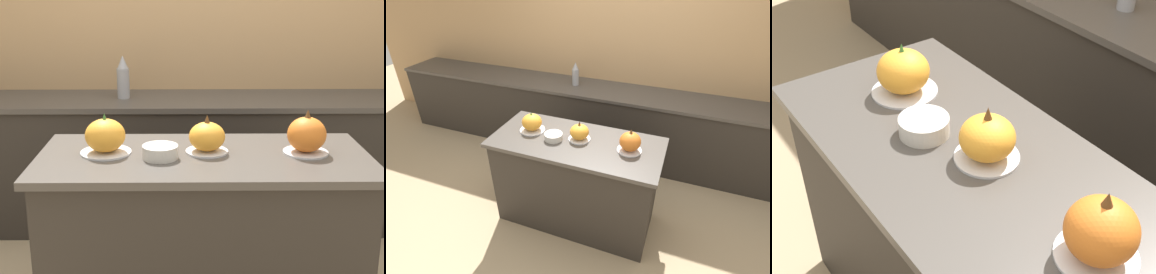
{
  "view_description": "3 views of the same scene",
  "coord_description": "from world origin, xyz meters",
  "views": [
    {
      "loc": [
        -0.08,
        -2.27,
        1.66
      ],
      "look_at": [
        -0.05,
        0.04,
        0.98
      ],
      "focal_mm": 50.0,
      "sensor_mm": 36.0,
      "label": 1
    },
    {
      "loc": [
        0.81,
        -2.03,
        2.28
      ],
      "look_at": [
        0.01,
        0.01,
        0.94
      ],
      "focal_mm": 28.0,
      "sensor_mm": 36.0,
      "label": 2
    },
    {
      "loc": [
        0.97,
        -0.72,
        1.88
      ],
      "look_at": [
        -0.05,
        0.0,
        0.96
      ],
      "focal_mm": 50.0,
      "sensor_mm": 36.0,
      "label": 3
    }
  ],
  "objects": [
    {
      "name": "bottle_tall",
      "position": [
        -0.5,
        1.23,
        1.03
      ],
      "size": [
        0.08,
        0.08,
        0.28
      ],
      "color": "#99999E",
      "rests_on": "back_counter"
    },
    {
      "name": "pumpkin_cake_center",
      "position": [
        0.01,
        0.04,
        0.97
      ],
      "size": [
        0.19,
        0.19,
        0.18
      ],
      "color": "silver",
      "rests_on": "kitchen_island"
    },
    {
      "name": "back_counter",
      "position": [
        0.0,
        1.22,
        0.45
      ],
      "size": [
        6.0,
        0.6,
        0.9
      ],
      "color": "#2D2823",
      "rests_on": "ground_plane"
    },
    {
      "name": "kitchen_island",
      "position": [
        0.0,
        0.0,
        0.45
      ],
      "size": [
        1.49,
        0.68,
        0.91
      ],
      "color": "#2D2823",
      "rests_on": "ground_plane"
    },
    {
      "name": "mixing_bowl",
      "position": [
        -0.19,
        -0.05,
        0.93
      ],
      "size": [
        0.16,
        0.16,
        0.06
      ],
      "color": "beige",
      "rests_on": "kitchen_island"
    },
    {
      "name": "pumpkin_cake_left",
      "position": [
        -0.44,
        0.03,
        0.98
      ],
      "size": [
        0.23,
        0.23,
        0.19
      ],
      "color": "silver",
      "rests_on": "kitchen_island"
    },
    {
      "name": "pumpkin_cake_right",
      "position": [
        0.46,
        0.02,
        0.99
      ],
      "size": [
        0.2,
        0.2,
        0.2
      ],
      "color": "silver",
      "rests_on": "kitchen_island"
    },
    {
      "name": "wall_back",
      "position": [
        0.0,
        1.55,
        1.25
      ],
      "size": [
        8.0,
        0.06,
        2.5
      ],
      "color": "tan",
      "rests_on": "ground_plane"
    }
  ]
}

